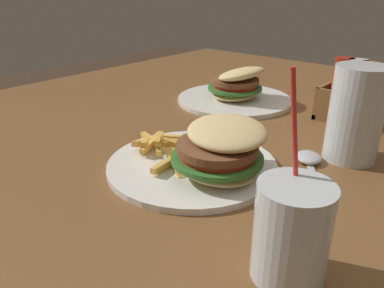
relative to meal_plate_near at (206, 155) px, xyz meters
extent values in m
cube|color=brown|center=(-0.09, 0.25, -0.05)|extent=(1.27, 1.33, 0.03)
cylinder|color=brown|center=(-0.66, 0.84, -0.41)|extent=(0.07, 0.07, 0.70)
cylinder|color=white|center=(-0.03, 0.00, -0.03)|extent=(0.27, 0.27, 0.01)
ellipsoid|color=#E0C17F|center=(0.02, 0.00, -0.01)|extent=(0.15, 0.13, 0.02)
cylinder|color=#38752D|center=(0.02, 0.00, 0.00)|extent=(0.16, 0.16, 0.01)
cylinder|color=red|center=(0.02, 0.00, 0.01)|extent=(0.13, 0.13, 0.01)
cylinder|color=brown|center=(0.02, 0.00, 0.02)|extent=(0.14, 0.14, 0.01)
ellipsoid|color=#E0C17F|center=(0.03, 0.01, 0.04)|extent=(0.15, 0.14, 0.04)
cube|color=gold|center=(-0.11, -0.01, -0.01)|extent=(0.03, 0.07, 0.02)
cube|color=gold|center=(-0.04, 0.01, -0.01)|extent=(0.02, 0.07, 0.02)
cube|color=gold|center=(-0.11, 0.04, -0.01)|extent=(0.07, 0.05, 0.01)
cube|color=gold|center=(-0.07, 0.02, 0.00)|extent=(0.04, 0.06, 0.02)
cube|color=gold|center=(-0.12, -0.02, -0.01)|extent=(0.05, 0.05, 0.02)
cube|color=gold|center=(-0.09, -0.01, 0.00)|extent=(0.05, 0.05, 0.02)
cube|color=gold|center=(-0.07, 0.01, 0.00)|extent=(0.03, 0.06, 0.02)
cube|color=gold|center=(-0.05, -0.03, -0.01)|extent=(0.02, 0.09, 0.01)
cube|color=gold|center=(-0.14, -0.01, -0.02)|extent=(0.05, 0.08, 0.04)
cube|color=gold|center=(-0.13, 0.01, -0.01)|extent=(0.08, 0.04, 0.02)
cube|color=gold|center=(-0.05, -0.03, -0.01)|extent=(0.02, 0.07, 0.03)
cube|color=gold|center=(-0.05, 0.01, 0.00)|extent=(0.07, 0.04, 0.02)
cube|color=gold|center=(-0.04, -0.03, -0.02)|extent=(0.07, 0.05, 0.03)
cube|color=gold|center=(-0.09, -0.01, 0.00)|extent=(0.05, 0.05, 0.02)
cylinder|color=silver|center=(0.15, 0.20, 0.05)|extent=(0.09, 0.09, 0.16)
cylinder|color=#B26B19|center=(0.15, 0.20, 0.03)|extent=(0.07, 0.07, 0.12)
cylinder|color=silver|center=(0.20, -0.12, 0.02)|extent=(0.07, 0.07, 0.10)
cylinder|color=yellow|center=(0.20, -0.12, 0.02)|extent=(0.07, 0.07, 0.09)
cylinder|color=red|center=(0.19, -0.10, 0.07)|extent=(0.03, 0.02, 0.21)
ellipsoid|color=silver|center=(0.10, 0.14, -0.02)|extent=(0.06, 0.06, 0.01)
cube|color=silver|center=(0.15, 0.08, -0.03)|extent=(0.07, 0.10, 0.00)
cylinder|color=white|center=(-0.18, 0.34, -0.03)|extent=(0.28, 0.28, 0.01)
ellipsoid|color=#E0C17F|center=(-0.18, 0.34, -0.01)|extent=(0.11, 0.13, 0.02)
cylinder|color=#38752D|center=(-0.18, 0.34, 0.00)|extent=(0.14, 0.14, 0.01)
cylinder|color=red|center=(-0.18, 0.34, 0.01)|extent=(0.12, 0.12, 0.01)
cylinder|color=brown|center=(-0.18, 0.34, 0.02)|extent=(0.13, 0.13, 0.01)
ellipsoid|color=#E0C17F|center=(-0.17, 0.34, 0.04)|extent=(0.12, 0.13, 0.05)
cube|color=brown|center=(0.08, 0.39, -0.03)|extent=(0.12, 0.10, 0.01)
cube|color=brown|center=(0.02, 0.39, 0.00)|extent=(0.01, 0.10, 0.07)
cube|color=brown|center=(0.13, 0.39, 0.00)|extent=(0.01, 0.10, 0.07)
cube|color=brown|center=(0.08, 0.34, 0.00)|extent=(0.12, 0.01, 0.07)
cube|color=brown|center=(0.08, 0.43, 0.00)|extent=(0.12, 0.01, 0.07)
cylinder|color=maroon|center=(0.05, 0.40, 0.04)|extent=(0.04, 0.04, 0.12)
cylinder|color=#B2B2B7|center=(0.08, 0.40, 0.04)|extent=(0.04, 0.04, 0.12)
cylinder|color=#512D14|center=(0.11, 0.39, 0.04)|extent=(0.04, 0.04, 0.12)
camera|label=1|loc=(0.32, -0.40, 0.24)|focal=35.00mm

